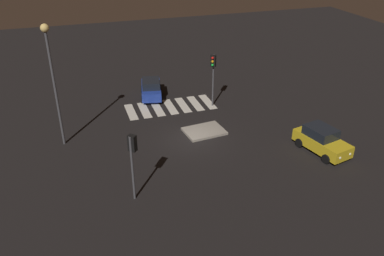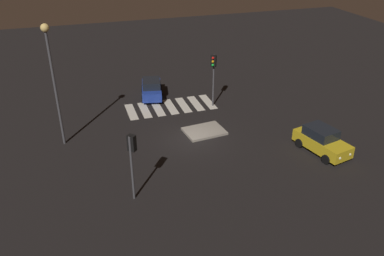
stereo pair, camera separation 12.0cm
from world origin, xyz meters
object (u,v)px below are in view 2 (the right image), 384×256
object	(u,v)px
traffic_light_north	(132,151)
street_lamp	(52,67)
traffic_island	(204,131)
traffic_light_south	(213,68)
car_yellow	(322,141)
car_blue	(152,88)

from	to	relation	value
traffic_light_north	street_lamp	world-z (taller)	street_lamp
traffic_island	traffic_light_south	distance (m)	5.91
traffic_island	car_yellow	xyz separation A→B (m)	(-6.84, 5.16, 0.79)
car_yellow	traffic_light_south	bearing A→B (deg)	-166.77
traffic_island	car_blue	world-z (taller)	car_blue
traffic_island	traffic_light_south	bearing A→B (deg)	-117.60
car_yellow	traffic_light_north	distance (m)	13.58
traffic_island	car_yellow	distance (m)	8.60
traffic_island	traffic_light_north	size ratio (longest dim) A/B	0.77
car_blue	street_lamp	bearing A→B (deg)	140.02
car_blue	traffic_light_south	distance (m)	6.40
car_blue	traffic_light_north	distance (m)	14.96
car_yellow	street_lamp	world-z (taller)	street_lamp
car_yellow	traffic_light_south	xyz separation A→B (m)	(4.60, -9.43, 2.62)
car_blue	traffic_light_south	bearing A→B (deg)	-116.52
street_lamp	car_blue	bearing A→B (deg)	-141.29
traffic_island	car_blue	distance (m)	8.23
car_yellow	street_lamp	size ratio (longest dim) A/B	0.50
traffic_light_north	street_lamp	bearing A→B (deg)	69.46
traffic_light_north	traffic_light_south	xyz separation A→B (m)	(-8.74, -10.63, 0.36)
traffic_light_north	traffic_light_south	world-z (taller)	traffic_light_south
car_yellow	traffic_island	bearing A→B (deg)	-139.82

